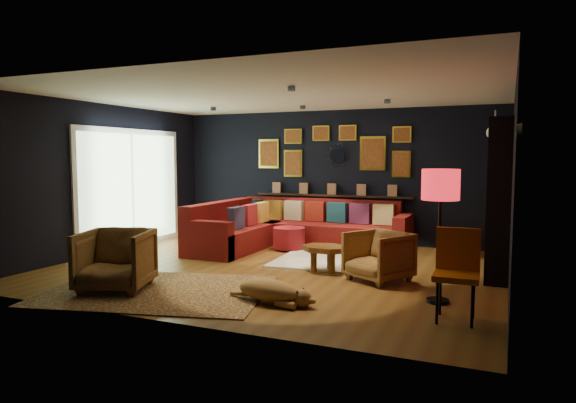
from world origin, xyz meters
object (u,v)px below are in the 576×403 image
at_px(sectional, 286,229).
at_px(floor_lamp, 441,191).
at_px(coffee_table, 326,251).
at_px(dog, 269,286).
at_px(gold_stool, 106,258).
at_px(pouf, 289,238).
at_px(armchair_left, 115,257).
at_px(armchair_right, 378,254).
at_px(orange_chair, 457,266).

height_order(sectional, floor_lamp, floor_lamp).
height_order(coffee_table, dog, coffee_table).
bearing_deg(dog, gold_stool, 178.70).
distance_m(pouf, dog, 3.39).
height_order(sectional, armchair_left, sectional).
height_order(pouf, armchair_right, armchair_right).
relative_size(armchair_left, orange_chair, 0.90).
relative_size(coffee_table, dog, 0.69).
xyz_separation_m(coffee_table, dog, (-0.10, -1.70, -0.13)).
relative_size(pouf, dog, 0.52).
distance_m(armchair_left, armchair_right, 3.44).
xyz_separation_m(coffee_table, pouf, (-1.22, 1.51, -0.10)).
bearing_deg(sectional, dog, -69.41).
xyz_separation_m(gold_stool, floor_lamp, (4.70, 0.27, 1.10)).
xyz_separation_m(sectional, floor_lamp, (3.11, -2.74, 0.98)).
relative_size(armchair_right, gold_stool, 1.85).
bearing_deg(sectional, orange_chair, -44.30).
bearing_deg(orange_chair, floor_lamp, 113.03).
height_order(sectional, orange_chair, orange_chair).
bearing_deg(armchair_right, sectional, 168.73).
relative_size(coffee_table, armchair_left, 0.91).
relative_size(sectional, dog, 3.05).
bearing_deg(coffee_table, gold_stool, -158.40).
xyz_separation_m(orange_chair, floor_lamp, (-0.25, 0.54, 0.74)).
distance_m(coffee_table, gold_stool, 3.24).
bearing_deg(armchair_left, gold_stool, 118.91).
bearing_deg(pouf, floor_lamp, -39.79).
distance_m(gold_stool, dog, 2.95).
height_order(gold_stool, orange_chair, orange_chair).
relative_size(coffee_table, floor_lamp, 0.50).
relative_size(coffee_table, armchair_right, 1.04).
relative_size(sectional, gold_stool, 8.48).
xyz_separation_m(sectional, coffee_table, (1.42, -1.81, 0.00)).
xyz_separation_m(pouf, orange_chair, (3.16, -2.97, 0.34)).
bearing_deg(sectional, gold_stool, -117.82).
bearing_deg(gold_stool, coffee_table, 21.60).
bearing_deg(pouf, dog, -70.70).
height_order(coffee_table, floor_lamp, floor_lamp).
bearing_deg(dog, armchair_left, -163.55).
xyz_separation_m(pouf, armchair_right, (2.03, -1.66, 0.15)).
distance_m(pouf, armchair_left, 3.60).
xyz_separation_m(sectional, orange_chair, (3.36, -3.28, 0.24)).
distance_m(gold_stool, floor_lamp, 4.83).
height_order(coffee_table, gold_stool, gold_stool).
distance_m(armchair_right, floor_lamp, 1.49).
bearing_deg(coffee_table, orange_chair, -37.07).
height_order(pouf, gold_stool, pouf).
bearing_deg(armchair_left, sectional, 59.83).
bearing_deg(orange_chair, gold_stool, 175.30).
xyz_separation_m(armchair_left, armchair_right, (2.93, 1.82, -0.05)).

